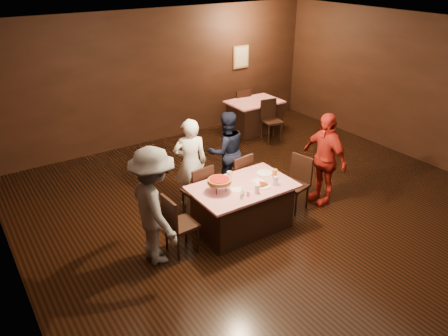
{
  "coord_description": "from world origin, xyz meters",
  "views": [
    {
      "loc": [
        -4.29,
        -4.03,
        4.01
      ],
      "look_at": [
        -0.88,
        1.1,
        1.0
      ],
      "focal_mm": 35.0,
      "sensor_mm": 36.0,
      "label": 1
    }
  ],
  "objects_px": {
    "back_table": "(254,116)",
    "diner_red_shirt": "(324,159)",
    "glass_front_left": "(257,189)",
    "glass_front_right": "(276,181)",
    "chair_back_far": "(240,106)",
    "main_table": "(242,207)",
    "chair_end_left": "(181,223)",
    "glass_back": "(229,175)",
    "diner_navy_hoodie": "(226,151)",
    "diner_white_jacket": "(190,163)",
    "plate_empty": "(264,173)",
    "diner_grey_knit": "(154,207)",
    "pizza_stand": "(219,181)",
    "chair_far_left": "(197,190)",
    "chair_back_near": "(272,121)",
    "chair_end_right": "(294,184)",
    "chair_far_right": "(236,178)",
    "glass_amber": "(275,174)"
  },
  "relations": [
    {
      "from": "main_table",
      "to": "chair_end_left",
      "type": "height_order",
      "value": "chair_end_left"
    },
    {
      "from": "chair_far_left",
      "to": "chair_end_left",
      "type": "distance_m",
      "value": 1.03
    },
    {
      "from": "chair_end_right",
      "to": "plate_empty",
      "type": "relative_size",
      "value": 3.8
    },
    {
      "from": "diner_grey_knit",
      "to": "glass_back",
      "type": "relative_size",
      "value": 12.54
    },
    {
      "from": "chair_far_right",
      "to": "chair_back_far",
      "type": "height_order",
      "value": "same"
    },
    {
      "from": "main_table",
      "to": "glass_front_right",
      "type": "bearing_deg",
      "value": -29.05
    },
    {
      "from": "chair_back_far",
      "to": "diner_red_shirt",
      "type": "xyz_separation_m",
      "value": [
        -1.12,
        -4.07,
        0.36
      ]
    },
    {
      "from": "chair_end_left",
      "to": "glass_front_left",
      "type": "bearing_deg",
      "value": -107.4
    },
    {
      "from": "chair_far_left",
      "to": "diner_red_shirt",
      "type": "bearing_deg",
      "value": 154.02
    },
    {
      "from": "main_table",
      "to": "diner_grey_knit",
      "type": "bearing_deg",
      "value": 179.08
    },
    {
      "from": "chair_far_left",
      "to": "diner_grey_knit",
      "type": "relative_size",
      "value": 0.54
    },
    {
      "from": "glass_front_left",
      "to": "glass_front_right",
      "type": "xyz_separation_m",
      "value": [
        0.4,
        0.05,
        0.0
      ]
    },
    {
      "from": "main_table",
      "to": "diner_white_jacket",
      "type": "relative_size",
      "value": 1.0
    },
    {
      "from": "back_table",
      "to": "chair_back_far",
      "type": "relative_size",
      "value": 1.37
    },
    {
      "from": "glass_front_right",
      "to": "glass_back",
      "type": "distance_m",
      "value": 0.74
    },
    {
      "from": "glass_front_right",
      "to": "glass_back",
      "type": "xyz_separation_m",
      "value": [
        -0.5,
        0.55,
        0.0
      ]
    },
    {
      "from": "chair_back_near",
      "to": "main_table",
      "type": "bearing_deg",
      "value": -127.55
    },
    {
      "from": "diner_red_shirt",
      "to": "back_table",
      "type": "bearing_deg",
      "value": 162.86
    },
    {
      "from": "diner_navy_hoodie",
      "to": "glass_back",
      "type": "height_order",
      "value": "diner_navy_hoodie"
    },
    {
      "from": "chair_end_left",
      "to": "diner_grey_knit",
      "type": "relative_size",
      "value": 0.54
    },
    {
      "from": "diner_white_jacket",
      "to": "plate_empty",
      "type": "relative_size",
      "value": 6.4
    },
    {
      "from": "chair_end_left",
      "to": "chair_back_far",
      "type": "xyz_separation_m",
      "value": [
        3.91,
        4.0,
        0.0
      ]
    },
    {
      "from": "chair_end_right",
      "to": "pizza_stand",
      "type": "bearing_deg",
      "value": -104.84
    },
    {
      "from": "main_table",
      "to": "chair_far_right",
      "type": "xyz_separation_m",
      "value": [
        0.4,
        0.75,
        0.09
      ]
    },
    {
      "from": "back_table",
      "to": "diner_red_shirt",
      "type": "relative_size",
      "value": 0.78
    },
    {
      "from": "chair_end_left",
      "to": "plate_empty",
      "type": "height_order",
      "value": "chair_end_left"
    },
    {
      "from": "chair_far_right",
      "to": "plate_empty",
      "type": "relative_size",
      "value": 3.8
    },
    {
      "from": "main_table",
      "to": "glass_back",
      "type": "xyz_separation_m",
      "value": [
        -0.05,
        0.3,
        0.46
      ]
    },
    {
      "from": "chair_end_left",
      "to": "glass_front_left",
      "type": "height_order",
      "value": "chair_end_left"
    },
    {
      "from": "pizza_stand",
      "to": "glass_amber",
      "type": "relative_size",
      "value": 2.71
    },
    {
      "from": "chair_far_right",
      "to": "chair_end_right",
      "type": "relative_size",
      "value": 1.0
    },
    {
      "from": "diner_navy_hoodie",
      "to": "plate_empty",
      "type": "xyz_separation_m",
      "value": [
        0.0,
        -1.12,
        0.02
      ]
    },
    {
      "from": "glass_front_right",
      "to": "diner_red_shirt",
      "type": "bearing_deg",
      "value": 8.31
    },
    {
      "from": "chair_back_near",
      "to": "plate_empty",
      "type": "distance_m",
      "value": 3.42
    },
    {
      "from": "diner_white_jacket",
      "to": "glass_front_left",
      "type": "bearing_deg",
      "value": 124.18
    },
    {
      "from": "pizza_stand",
      "to": "back_table",
      "type": "bearing_deg",
      "value": 46.24
    },
    {
      "from": "main_table",
      "to": "chair_end_right",
      "type": "bearing_deg",
      "value": 0.0
    },
    {
      "from": "diner_red_shirt",
      "to": "diner_grey_knit",
      "type": "bearing_deg",
      "value": -90.92
    },
    {
      "from": "main_table",
      "to": "back_table",
      "type": "distance_m",
      "value": 4.42
    },
    {
      "from": "chair_far_left",
      "to": "glass_front_left",
      "type": "height_order",
      "value": "chair_far_left"
    },
    {
      "from": "glass_front_left",
      "to": "diner_grey_knit",
      "type": "bearing_deg",
      "value": 168.14
    },
    {
      "from": "back_table",
      "to": "diner_navy_hoodie",
      "type": "xyz_separation_m",
      "value": [
        -2.26,
        -2.13,
        0.37
      ]
    },
    {
      "from": "chair_far_left",
      "to": "chair_back_near",
      "type": "bearing_deg",
      "value": -153.28
    },
    {
      "from": "chair_end_left",
      "to": "diner_navy_hoodie",
      "type": "xyz_separation_m",
      "value": [
        1.65,
        1.27,
        0.28
      ]
    },
    {
      "from": "diner_navy_hoodie",
      "to": "chair_end_right",
      "type": "bearing_deg",
      "value": 123.67
    },
    {
      "from": "back_table",
      "to": "chair_end_right",
      "type": "bearing_deg",
      "value": -116.69
    },
    {
      "from": "diner_white_jacket",
      "to": "plate_empty",
      "type": "xyz_separation_m",
      "value": [
        0.85,
        -0.97,
        -0.02
      ]
    },
    {
      "from": "back_table",
      "to": "chair_end_right",
      "type": "distance_m",
      "value": 3.81
    },
    {
      "from": "chair_end_right",
      "to": "diner_grey_knit",
      "type": "distance_m",
      "value": 2.62
    },
    {
      "from": "glass_front_right",
      "to": "chair_far_left",
      "type": "bearing_deg",
      "value": 130.36
    }
  ]
}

